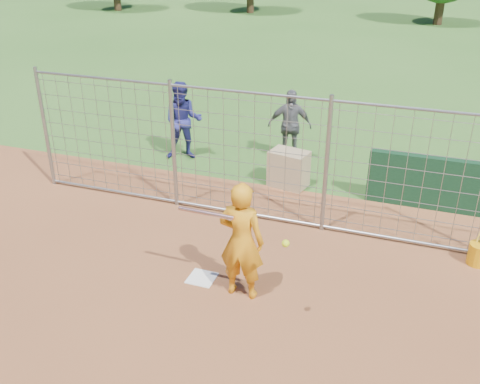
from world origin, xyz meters
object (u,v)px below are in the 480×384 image
at_px(batter, 241,241).
at_px(bystander_b, 290,126).
at_px(bucket_with_bats, 479,251).
at_px(equipment_bin, 289,169).
at_px(bystander_a, 183,121).

xyz_separation_m(batter, bystander_b, (-0.70, 5.41, -0.07)).
bearing_deg(bucket_with_bats, equipment_bin, 153.36).
bearing_deg(bucket_with_bats, bystander_b, 141.65).
relative_size(batter, equipment_bin, 2.37).
distance_m(batter, equipment_bin, 4.07).
height_order(bystander_a, equipment_bin, bystander_a).
bearing_deg(batter, bucket_with_bats, -148.52).
distance_m(bystander_a, bucket_with_bats, 7.14).
bearing_deg(equipment_bin, bystander_b, 116.30).
relative_size(bystander_a, bystander_b, 1.07).
bearing_deg(equipment_bin, batter, -73.84).
bearing_deg(batter, equipment_bin, -85.15).
bearing_deg(bystander_b, bystander_a, -178.84).
bearing_deg(bystander_b, batter, -97.41).
xyz_separation_m(bystander_a, bucket_with_bats, (6.61, -2.60, -0.70)).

